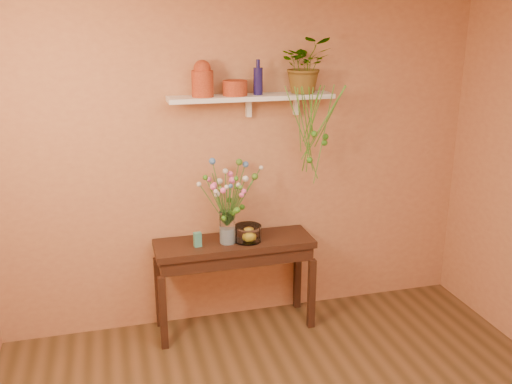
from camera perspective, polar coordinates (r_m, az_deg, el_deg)
The scene contains 13 objects.
room at distance 2.84m, azimuth 8.24°, elevation -7.05°, with size 4.04×4.04×2.70m.
sideboard at distance 4.63m, azimuth -2.21°, elevation -6.23°, with size 1.29×0.41×0.78m.
wall_shelf at distance 4.43m, azimuth -0.35°, elevation 9.53°, with size 1.30×0.24×0.19m.
terracotta_jug at distance 4.31m, azimuth -5.45°, elevation 11.30°, with size 0.19×0.19×0.27m.
terracotta_pot at distance 4.37m, azimuth -2.14°, elevation 10.48°, with size 0.19×0.19×0.12m, color #A8411F.
blue_bottle at distance 4.42m, azimuth 0.21°, elevation 11.23°, with size 0.10×0.10×0.27m.
spider_plant at distance 4.52m, azimuth 5.03°, elevation 12.69°, with size 0.39×0.34×0.44m, color #367B1C.
plant_fronds at distance 4.47m, azimuth 6.04°, elevation 5.91°, with size 0.47×0.32×0.80m.
glass_vase at distance 4.50m, azimuth -2.92°, elevation -3.82°, with size 0.13×0.13×0.26m.
bouquet at distance 4.41m, azimuth -2.82°, elevation 0.50°, with size 0.53×0.60×0.55m.
glass_bowl at distance 4.55m, azimuth -0.83°, elevation -4.26°, with size 0.22×0.22×0.13m.
lemon at distance 4.55m, azimuth -0.73°, elevation -4.46°, with size 0.08×0.08×0.08m, color yellow.
carton at distance 4.47m, azimuth -5.94°, elevation -4.81°, with size 0.06×0.04×0.12m, color teal.
Camera 1 is at (-1.06, -2.37, 2.51)m, focal length 39.50 mm.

